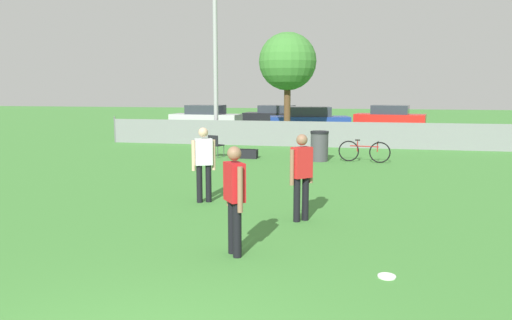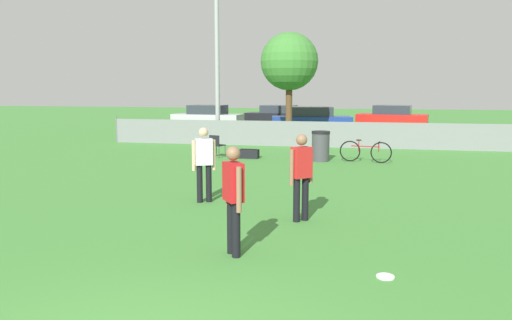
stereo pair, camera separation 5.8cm
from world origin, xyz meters
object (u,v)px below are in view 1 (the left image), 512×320
object	(u,v)px
player_thrower_red	(301,172)
trash_bin	(319,146)
tree_near_pole	(288,62)
player_defender_red	(234,194)
parked_car_blue	(309,120)
gear_bag_sideline	(248,154)
parked_car_silver	(206,118)
player_receiver_white	(204,160)
folding_chair_sideline	(215,144)
bicycle_sideline	(364,151)
parked_car_red	(390,118)
light_pole	(215,14)
parked_car_dark	(277,116)
frisbee_disc	(387,276)

from	to	relation	value
player_thrower_red	trash_bin	xyz separation A→B (m)	(-0.31, 8.04, -0.42)
tree_near_pole	player_defender_red	bearing A→B (deg)	-84.29
player_defender_red	parked_car_blue	world-z (taller)	player_defender_red
gear_bag_sideline	parked_car_silver	bearing A→B (deg)	113.92
tree_near_pole	player_receiver_white	world-z (taller)	tree_near_pole
tree_near_pole	folding_chair_sideline	distance (m)	7.97
bicycle_sideline	player_thrower_red	bearing A→B (deg)	-88.11
gear_bag_sideline	parked_car_blue	world-z (taller)	parked_car_blue
folding_chair_sideline	gear_bag_sideline	xyz separation A→B (m)	(1.21, 0.03, -0.33)
player_thrower_red	parked_car_red	size ratio (longest dim) A/B	0.37
trash_bin	parked_car_blue	bearing A→B (deg)	97.47
tree_near_pole	player_thrower_red	world-z (taller)	tree_near_pole
light_pole	parked_car_red	distance (m)	14.12
gear_bag_sideline	parked_car_red	world-z (taller)	parked_car_red
parked_car_silver	player_thrower_red	bearing A→B (deg)	-64.54
light_pole	player_defender_red	xyz separation A→B (m)	(4.66, -14.94, -4.85)
bicycle_sideline	folding_chair_sideline	bearing A→B (deg)	-170.61
player_receiver_white	trash_bin	xyz separation A→B (m)	(1.98, 6.90, -0.42)
parked_car_silver	tree_near_pole	bearing A→B (deg)	-38.64
trash_bin	parked_car_dark	bearing A→B (deg)	104.54
parked_car_silver	parked_car_dark	distance (m)	5.32
frisbee_disc	parked_car_blue	distance (m)	22.23
bicycle_sideline	parked_car_red	world-z (taller)	parked_car_red
player_receiver_white	parked_car_silver	distance (m)	20.33
player_receiver_white	trash_bin	bearing A→B (deg)	47.01
bicycle_sideline	player_receiver_white	bearing A→B (deg)	-106.32
gear_bag_sideline	bicycle_sideline	bearing A→B (deg)	-1.84
folding_chair_sideline	tree_near_pole	bearing A→B (deg)	-83.82
light_pole	player_receiver_white	distance (m)	12.98
player_thrower_red	trash_bin	world-z (taller)	player_thrower_red
player_thrower_red	gear_bag_sideline	xyz separation A→B (m)	(-2.90, 8.22, -0.79)
player_defender_red	gear_bag_sideline	distance (m)	10.64
player_thrower_red	parked_car_silver	bearing A→B (deg)	67.99
player_receiver_white	bicycle_sideline	size ratio (longest dim) A/B	0.95
player_thrower_red	folding_chair_sideline	xyz separation A→B (m)	(-4.11, 8.19, -0.46)
player_thrower_red	folding_chair_sideline	bearing A→B (deg)	72.49
tree_near_pole	parked_car_blue	xyz separation A→B (m)	(0.70, 4.08, -3.07)
bicycle_sideline	parked_car_blue	world-z (taller)	parked_car_blue
player_defender_red	gear_bag_sideline	xyz separation A→B (m)	(-2.15, 10.39, -0.79)
parked_car_dark	parked_car_red	world-z (taller)	parked_car_red
tree_near_pole	parked_car_silver	size ratio (longest dim) A/B	1.19
frisbee_disc	parked_car_red	world-z (taller)	parked_car_red
tree_near_pole	player_defender_red	distance (m)	17.75
parked_car_dark	parked_car_red	bearing A→B (deg)	-5.11
parked_car_silver	player_receiver_white	bearing A→B (deg)	-69.30
light_pole	gear_bag_sideline	bearing A→B (deg)	-61.11
light_pole	parked_car_silver	distance (m)	9.75
gear_bag_sideline	parked_car_silver	distance (m)	13.49
player_thrower_red	player_receiver_white	world-z (taller)	same
player_receiver_white	parked_car_silver	size ratio (longest dim) A/B	0.38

